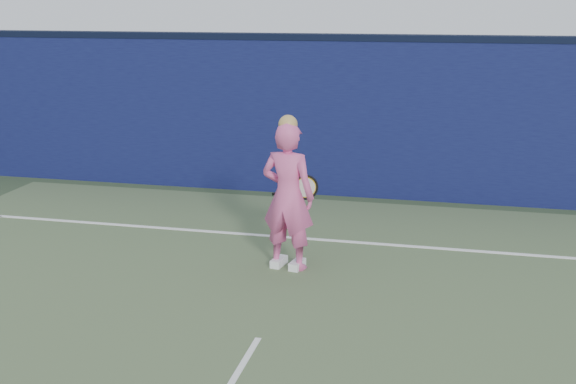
# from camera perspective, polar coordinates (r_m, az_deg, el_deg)

# --- Properties ---
(backstop_wall) EXTENTS (24.00, 0.40, 2.50)m
(backstop_wall) POSITION_cam_1_polar(r_m,az_deg,el_deg) (11.80, 4.68, 5.77)
(backstop_wall) COLOR #0D113D
(backstop_wall) RESTS_ON ground
(wall_cap) EXTENTS (24.00, 0.42, 0.10)m
(wall_cap) POSITION_cam_1_polar(r_m,az_deg,el_deg) (11.67, 4.82, 12.08)
(wall_cap) COLOR black
(wall_cap) RESTS_ON backstop_wall
(player) EXTENTS (0.71, 0.53, 1.85)m
(player) POSITION_cam_1_polar(r_m,az_deg,el_deg) (8.46, -0.00, -0.31)
(player) COLOR #DC5594
(player) RESTS_ON ground
(racket) EXTENTS (0.60, 0.14, 0.32)m
(racket) POSITION_cam_1_polar(r_m,az_deg,el_deg) (8.88, 1.21, 0.33)
(racket) COLOR black
(racket) RESTS_ON ground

